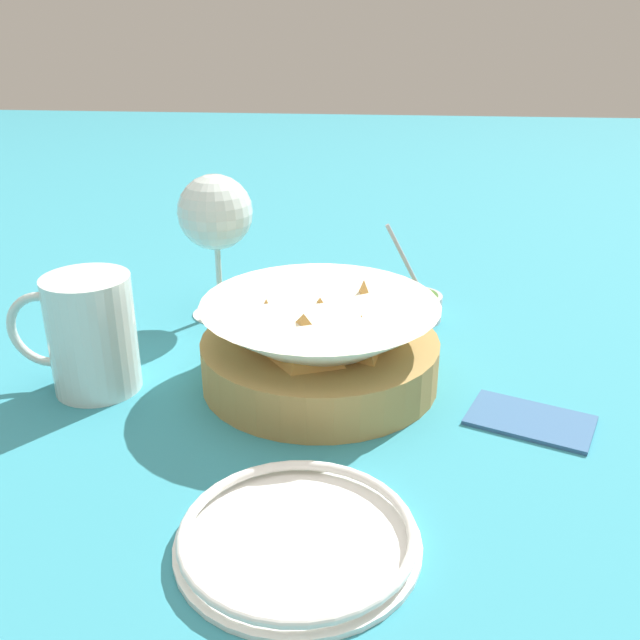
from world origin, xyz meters
TOP-DOWN VIEW (x-y plane):
  - ground_plane at (0.00, 0.00)m, footprint 4.00×4.00m
  - food_basket at (0.01, 0.00)m, footprint 0.24×0.24m
  - sauce_cup at (-0.09, -0.17)m, footprint 0.07×0.06m
  - wine_glass at (0.15, -0.16)m, footprint 0.09×0.09m
  - beer_mug at (0.23, 0.04)m, footprint 0.13×0.08m
  - side_plate at (0.00, 0.24)m, footprint 0.18×0.18m
  - napkin at (-0.19, 0.06)m, footprint 0.13×0.10m

SIDE VIEW (x-z plane):
  - ground_plane at x=0.00m, z-range 0.00..0.00m
  - napkin at x=-0.19m, z-range 0.00..0.01m
  - side_plate at x=0.00m, z-range 0.00..0.01m
  - sauce_cup at x=-0.09m, z-range -0.04..0.08m
  - food_basket at x=0.01m, z-range -0.01..0.09m
  - beer_mug at x=0.23m, z-range 0.00..0.11m
  - wine_glass at x=0.15m, z-range 0.04..0.21m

